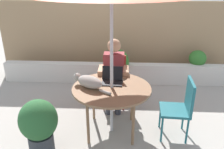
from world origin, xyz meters
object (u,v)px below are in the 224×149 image
at_px(laptop, 112,78).
at_px(potted_plant_by_chair, 197,65).
at_px(potted_plant_near_fence, 39,124).
at_px(person_seated, 114,71).
at_px(chair_occupied, 114,77).
at_px(cat, 88,82).
at_px(chair_empty, 181,105).
at_px(patio_table, 112,91).
at_px(potted_plant_corner, 117,66).

distance_m(laptop, potted_plant_by_chair, 2.47).
distance_m(laptop, potted_plant_near_fence, 1.18).
bearing_deg(potted_plant_near_fence, person_seated, 53.68).
bearing_deg(potted_plant_by_chair, chair_occupied, -148.80).
distance_m(cat, potted_plant_by_chair, 2.84).
bearing_deg(person_seated, chair_empty, -37.98).
relative_size(chair_empty, laptop, 2.77).
bearing_deg(potted_plant_near_fence, potted_plant_by_chair, 42.66).
xyz_separation_m(chair_empty, potted_plant_by_chair, (0.76, 1.96, -0.14)).
xyz_separation_m(patio_table, chair_occupied, (0.00, 0.85, -0.16)).
bearing_deg(chair_empty, potted_plant_by_chair, 68.85).
height_order(patio_table, chair_occupied, chair_occupied).
xyz_separation_m(chair_occupied, laptop, (-0.00, -0.67, 0.28)).
bearing_deg(chair_empty, cat, 177.70).
bearing_deg(laptop, patio_table, -89.84).
relative_size(patio_table, cat, 1.97).
bearing_deg(patio_table, potted_plant_corner, 89.00).
xyz_separation_m(person_seated, potted_plant_corner, (0.03, 0.98, -0.27)).
bearing_deg(potted_plant_near_fence, potted_plant_corner, 67.24).
distance_m(patio_table, potted_plant_by_chair, 2.59).
xyz_separation_m(patio_table, person_seated, (0.00, 0.69, 0.01)).
height_order(chair_empty, laptop, laptop).
distance_m(chair_occupied, laptop, 0.72).
xyz_separation_m(person_seated, potted_plant_by_chair, (1.73, 1.20, -0.31)).
height_order(cat, potted_plant_near_fence, cat).
xyz_separation_m(patio_table, potted_plant_near_fence, (-0.89, -0.51, -0.24)).
xyz_separation_m(chair_empty, person_seated, (-0.97, 0.76, 0.17)).
distance_m(chair_occupied, person_seated, 0.23).
bearing_deg(laptop, person_seated, 89.94).
distance_m(patio_table, person_seated, 0.69).
bearing_deg(chair_occupied, potted_plant_corner, 87.96).
height_order(chair_empty, potted_plant_corner, chair_empty).
relative_size(cat, potted_plant_corner, 0.74).
height_order(cat, potted_plant_corner, cat).
distance_m(chair_empty, potted_plant_near_fence, 1.91).
relative_size(cat, potted_plant_by_chair, 0.81).
relative_size(chair_empty, person_seated, 0.72).
bearing_deg(potted_plant_by_chair, patio_table, -132.34).
xyz_separation_m(patio_table, chair_empty, (0.97, -0.06, -0.16)).
bearing_deg(potted_plant_by_chair, laptop, -135.25).
bearing_deg(potted_plant_near_fence, chair_occupied, 56.95).
xyz_separation_m(cat, potted_plant_by_chair, (2.05, 1.91, -0.44)).
relative_size(person_seated, cat, 2.17).
distance_m(chair_empty, laptop, 1.04).
distance_m(patio_table, potted_plant_near_fence, 1.05).
relative_size(chair_empty, potted_plant_by_chair, 1.26).
xyz_separation_m(potted_plant_near_fence, potted_plant_corner, (0.92, 2.19, -0.03)).
relative_size(chair_occupied, potted_plant_corner, 1.15).
distance_m(chair_occupied, potted_plant_corner, 0.83).
height_order(person_seated, potted_plant_corner, person_seated).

